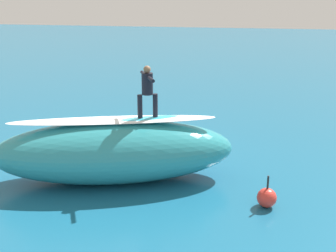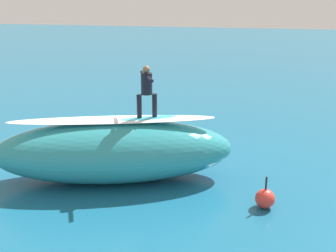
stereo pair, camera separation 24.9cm
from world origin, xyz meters
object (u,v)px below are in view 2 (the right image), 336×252
at_px(surfboard_riding, 147,119).
at_px(surfer_riding, 147,88).
at_px(surfboard_paddling, 185,154).
at_px(buoy_marker, 265,199).
at_px(surfer_paddling, 184,148).

relative_size(surfboard_riding, surfer_riding, 1.32).
height_order(surfboard_paddling, buoy_marker, buoy_marker).
distance_m(surfboard_riding, surfboard_paddling, 2.92).
relative_size(surfer_paddling, buoy_marker, 1.69).
bearing_deg(surfer_paddling, surfboard_paddling, 0.00).
bearing_deg(surfer_paddling, surfboard_riding, -54.99).
height_order(surfboard_riding, surfer_paddling, surfboard_riding).
bearing_deg(surfboard_paddling, buoy_marker, 0.24).
distance_m(surfer_riding, buoy_marker, 4.34).
bearing_deg(surfboard_paddling, surfboard_riding, -57.70).
xyz_separation_m(surfer_riding, surfboard_paddling, (-0.70, -2.18, -2.72)).
relative_size(surfboard_riding, surfer_paddling, 1.33).
bearing_deg(surfboard_riding, surfer_riding, 0.00).
bearing_deg(buoy_marker, surfboard_paddling, -49.82).
relative_size(surfer_riding, surfer_paddling, 1.01).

